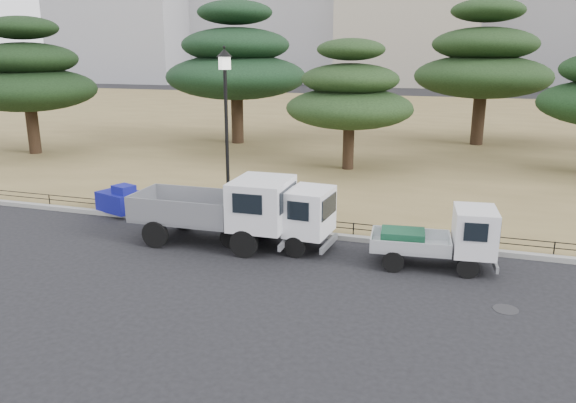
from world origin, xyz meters
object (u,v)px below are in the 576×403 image
(street_lamp, at_px, (226,108))
(truck_kei_rear, at_px, (443,238))
(tarp_pile, at_px, (120,200))
(truck_large, at_px, (222,207))
(truck_kei_front, at_px, (282,217))

(street_lamp, bearing_deg, truck_kei_rear, -13.71)
(street_lamp, relative_size, tarp_pile, 3.23)
(truck_large, distance_m, street_lamp, 3.50)
(truck_kei_front, xyz_separation_m, truck_kei_rear, (4.85, -0.24, -0.09))
(truck_kei_rear, bearing_deg, truck_kei_front, 171.43)
(truck_large, relative_size, street_lamp, 0.86)
(truck_kei_front, relative_size, tarp_pile, 2.09)
(truck_large, xyz_separation_m, truck_kei_rear, (6.74, 0.09, -0.33))
(tarp_pile, bearing_deg, truck_large, -20.51)
(truck_kei_front, distance_m, street_lamp, 4.29)
(truck_large, relative_size, tarp_pile, 2.79)
(tarp_pile, bearing_deg, truck_kei_front, -12.59)
(street_lamp, bearing_deg, truck_large, -72.60)
(street_lamp, bearing_deg, tarp_pile, -179.82)
(truck_kei_front, bearing_deg, tarp_pile, 171.63)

